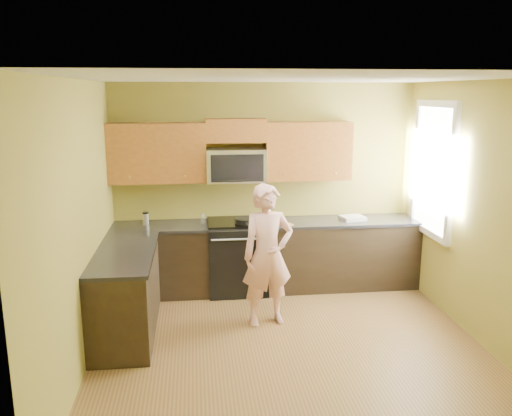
{
  "coord_description": "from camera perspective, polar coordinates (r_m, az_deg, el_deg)",
  "views": [
    {
      "loc": [
        -0.93,
        -4.83,
        2.58
      ],
      "look_at": [
        -0.2,
        1.3,
        1.2
      ],
      "focal_mm": 36.59,
      "sensor_mm": 36.0,
      "label": 1
    }
  ],
  "objects": [
    {
      "name": "wall_left",
      "position": [
        5.1,
        -18.71,
        -2.05
      ],
      "size": [
        0.0,
        4.0,
        4.0
      ],
      "primitive_type": "plane",
      "rotation": [
        1.57,
        0.0,
        1.57
      ],
      "color": "olive",
      "rests_on": "ground"
    },
    {
      "name": "microwave",
      "position": [
        6.75,
        -2.19,
        2.95
      ],
      "size": [
        0.76,
        0.4,
        0.42
      ],
      "primitive_type": null,
      "color": "silver",
      "rests_on": "wall_back"
    },
    {
      "name": "frying_pan",
      "position": [
        6.63,
        -1.15,
        -1.62
      ],
      "size": [
        0.28,
        0.48,
        0.06
      ],
      "primitive_type": null,
      "rotation": [
        0.0,
        0.0,
        -0.01
      ],
      "color": "black",
      "rests_on": "stove"
    },
    {
      "name": "woman",
      "position": [
        5.83,
        1.28,
        -5.18
      ],
      "size": [
        0.65,
        0.48,
        1.6
      ],
      "primitive_type": "imported",
      "rotation": [
        0.0,
        0.0,
        0.18
      ],
      "color": "#FD827E",
      "rests_on": "floor"
    },
    {
      "name": "window",
      "position": [
        6.76,
        18.84,
        4.02
      ],
      "size": [
        0.06,
        1.06,
        1.66
      ],
      "primitive_type": null,
      "color": "white",
      "rests_on": "wall_right"
    },
    {
      "name": "countertop_left",
      "position": [
        5.73,
        -14.15,
        -4.83
      ],
      "size": [
        0.62,
        1.6,
        0.04
      ],
      "primitive_type": "cube",
      "color": "black",
      "rests_on": "cabinet_left_run"
    },
    {
      "name": "glass_b",
      "position": [
        6.76,
        -5.8,
        -1.15
      ],
      "size": [
        0.09,
        0.09,
        0.12
      ],
      "primitive_type": "cylinder",
      "rotation": [
        0.0,
        0.0,
        -0.36
      ],
      "color": "silver",
      "rests_on": "countertop_back"
    },
    {
      "name": "wall_right",
      "position": [
        5.78,
        23.86,
        -0.78
      ],
      "size": [
        0.0,
        4.0,
        4.0
      ],
      "primitive_type": "plane",
      "rotation": [
        1.57,
        0.0,
        -1.57
      ],
      "color": "olive",
      "rests_on": "ground"
    },
    {
      "name": "upper_cab_right",
      "position": [
        6.92,
        5.58,
        3.14
      ],
      "size": [
        1.12,
        0.33,
        0.75
      ],
      "primitive_type": null,
      "color": "#925921",
      "rests_on": "wall_back"
    },
    {
      "name": "upper_cab_left",
      "position": [
        6.77,
        -10.6,
        2.79
      ],
      "size": [
        1.22,
        0.33,
        0.75
      ],
      "primitive_type": null,
      "color": "#925921",
      "rests_on": "wall_back"
    },
    {
      "name": "cabinet_back_run",
      "position": [
        6.93,
        1.26,
        -5.38
      ],
      "size": [
        4.0,
        0.6,
        0.88
      ],
      "primitive_type": "cube",
      "color": "black",
      "rests_on": "floor"
    },
    {
      "name": "napkin_a",
      "position": [
        6.6,
        1.87,
        -1.69
      ],
      "size": [
        0.12,
        0.13,
        0.06
      ],
      "primitive_type": "ellipsoid",
      "rotation": [
        0.0,
        0.0,
        0.11
      ],
      "color": "silver",
      "rests_on": "countertop_back"
    },
    {
      "name": "upper_cab_over_mw",
      "position": [
        6.7,
        -2.26,
        8.49
      ],
      "size": [
        0.76,
        0.33,
        0.3
      ],
      "primitive_type": "cube",
      "color": "#925921",
      "rests_on": "wall_back"
    },
    {
      "name": "wall_back",
      "position": [
        7.0,
        0.95,
        2.48
      ],
      "size": [
        4.0,
        0.0,
        4.0
      ],
      "primitive_type": "plane",
      "rotation": [
        1.57,
        0.0,
        0.0
      ],
      "color": "olive",
      "rests_on": "ground"
    },
    {
      "name": "napkin_b",
      "position": [
        6.74,
        2.24,
        -1.37
      ],
      "size": [
        0.15,
        0.16,
        0.07
      ],
      "primitive_type": "ellipsoid",
      "rotation": [
        0.0,
        0.0,
        0.31
      ],
      "color": "silver",
      "rests_on": "countertop_back"
    },
    {
      "name": "wall_front",
      "position": [
        3.22,
        10.68,
        -10.1
      ],
      "size": [
        4.0,
        0.0,
        4.0
      ],
      "primitive_type": "plane",
      "rotation": [
        -1.57,
        0.0,
        0.0
      ],
      "color": "olive",
      "rests_on": "ground"
    },
    {
      "name": "floor",
      "position": [
        5.55,
        3.76,
        -15.11
      ],
      "size": [
        4.0,
        4.0,
        0.0
      ],
      "primitive_type": "plane",
      "color": "brown",
      "rests_on": "ground"
    },
    {
      "name": "travel_mug",
      "position": [
        6.8,
        -11.92,
        -1.8
      ],
      "size": [
        0.1,
        0.1,
        0.17
      ],
      "primitive_type": null,
      "rotation": [
        0.0,
        0.0,
        -0.33
      ],
      "color": "silver",
      "rests_on": "countertop_back"
    },
    {
      "name": "butter_tub",
      "position": [
        6.73,
        0.62,
        -1.68
      ],
      "size": [
        0.15,
        0.15,
        0.09
      ],
      "primitive_type": null,
      "rotation": [
        0.0,
        0.0,
        -0.21
      ],
      "color": "#FEFF43",
      "rests_on": "countertop_back"
    },
    {
      "name": "cabinet_left_run",
      "position": [
        5.89,
        -14.01,
        -9.11
      ],
      "size": [
        0.6,
        1.6,
        0.88
      ],
      "primitive_type": "cube",
      "color": "black",
      "rests_on": "floor"
    },
    {
      "name": "ceiling",
      "position": [
        4.92,
        4.23,
        13.96
      ],
      "size": [
        4.0,
        4.0,
        0.0
      ],
      "primitive_type": "plane",
      "rotation": [
        3.14,
        0.0,
        0.0
      ],
      "color": "white",
      "rests_on": "ground"
    },
    {
      "name": "dish_towel",
      "position": [
        7.02,
        10.52,
        -1.08
      ],
      "size": [
        0.34,
        0.29,
        0.05
      ],
      "primitive_type": "cube",
      "rotation": [
        0.0,
        0.0,
        0.18
      ],
      "color": "white",
      "rests_on": "countertop_back"
    },
    {
      "name": "countertop_back",
      "position": [
        6.8,
        1.29,
        -1.71
      ],
      "size": [
        4.0,
        0.62,
        0.04
      ],
      "primitive_type": "cube",
      "color": "black",
      "rests_on": "cabinet_back_run"
    },
    {
      "name": "toast_slice",
      "position": [
        6.64,
        3.52,
        -1.83
      ],
      "size": [
        0.14,
        0.14,
        0.01
      ],
      "primitive_type": "cube",
      "rotation": [
        0.0,
        0.0,
        0.37
      ],
      "color": "#B27F47",
      "rests_on": "countertop_back"
    },
    {
      "name": "stove",
      "position": [
        6.86,
        -2.04,
        -5.28
      ],
      "size": [
        0.76,
        0.65,
        0.95
      ],
      "primitive_type": null,
      "color": "black",
      "rests_on": "floor"
    }
  ]
}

